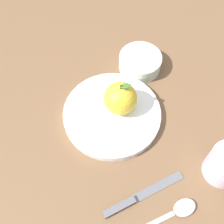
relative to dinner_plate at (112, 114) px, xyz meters
name	(u,v)px	position (x,y,z in m)	size (l,w,h in m)	color
ground_plane	(117,134)	(0.01, -0.05, -0.01)	(2.40, 2.40, 0.00)	brown
dinner_plate	(112,114)	(0.00, 0.00, 0.00)	(0.23, 0.23, 0.02)	white
apple	(120,98)	(0.02, 0.01, 0.05)	(0.08, 0.08, 0.09)	gold
side_bowl	(140,61)	(0.08, 0.15, 0.01)	(0.11, 0.11, 0.04)	#B2C6B2
knife	(136,198)	(0.04, -0.20, -0.01)	(0.18, 0.10, 0.01)	#59595E
spoon	(175,212)	(0.12, -0.23, -0.01)	(0.18, 0.09, 0.01)	silver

